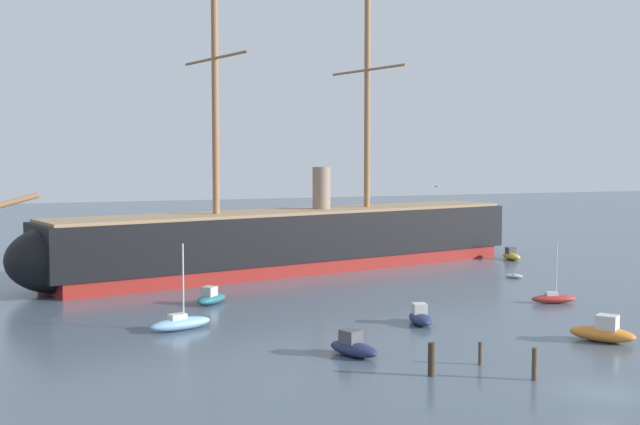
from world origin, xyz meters
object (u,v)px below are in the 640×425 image
Objects in this scene: motorboat_foreground_right at (603,332)px; mooring_piling_left_pair at (480,353)px; motorboat_alongside_bow at (211,298)px; motorboat_foreground_left at (353,347)px; tall_ship at (296,239)px; mooring_piling_nearest at (431,359)px; dinghy_alongside_stern at (514,276)px; dinghy_distant_centre at (265,256)px; motorboat_far_right at (511,255)px; mooring_piling_right_pair at (534,364)px; motorboat_near_centre at (420,317)px; sailboat_mid_right at (553,298)px; sailboat_mid_left at (181,323)px; seagull_in_flight at (437,186)px.

mooring_piling_left_pair is at bearing -169.25° from motorboat_foreground_right.
motorboat_foreground_left is at bearing -78.87° from motorboat_alongside_bow.
mooring_piling_left_pair is (-3.38, -43.33, -2.88)m from tall_ship.
mooring_piling_nearest is (6.61, -27.68, 0.44)m from motorboat_alongside_bow.
dinghy_alongside_stern is at bearing 51.70° from mooring_piling_left_pair.
dinghy_distant_centre is (10.09, 50.59, -0.32)m from motorboat_foreground_left.
mooring_piling_nearest is (-36.12, -43.52, 0.46)m from motorboat_far_right.
mooring_piling_nearest is at bearing 149.89° from mooring_piling_right_pair.
motorboat_near_centre is 1.05× the size of motorboat_far_right.
tall_ship is 13.08× the size of sailboat_mid_right.
tall_ship is 43.56m from mooring_piling_left_pair.
mooring_piling_nearest reaches higher than mooring_piling_right_pair.
tall_ship is 16.94× the size of motorboat_near_centre.
tall_ship is 17.86× the size of motorboat_far_right.
sailboat_mid_left is at bearing -116.24° from motorboat_alongside_bow.
motorboat_alongside_bow is 3.46× the size of seagull_in_flight.
motorboat_foreground_right is at bearing 31.06° from mooring_piling_right_pair.
sailboat_mid_right is 42.32m from dinghy_distant_centre.
sailboat_mid_left is at bearing -162.17° from dinghy_alongside_stern.
motorboat_foreground_left is 1.07× the size of motorboat_near_centre.
motorboat_foreground_left is 18.33m from motorboat_foreground_right.
dinghy_alongside_stern is at bearing -52.97° from dinghy_distant_centre.
motorboat_near_centre is 18.50m from sailboat_mid_left.
dinghy_alongside_stern is 40.32m from mooring_piling_right_pair.
sailboat_mid_right is at bearing 41.46° from mooring_piling_left_pair.
seagull_in_flight reaches higher than mooring_piling_left_pair.
sailboat_mid_left is (-27.05, 14.79, -0.13)m from motorboat_foreground_right.
mooring_piling_left_pair is (6.54, -4.99, 0.13)m from motorboat_foreground_left.
motorboat_alongside_bow is (-4.24, 21.53, -0.03)m from motorboat_foreground_left.
motorboat_far_right reaches higher than dinghy_distant_centre.
mooring_piling_left_pair is at bearing -128.30° from dinghy_alongside_stern.
motorboat_far_right is (38.49, 37.37, -0.05)m from motorboat_foreground_left.
dinghy_alongside_stern is at bearing 66.80° from motorboat_foreground_right.
sailboat_mid_right is at bearing -20.68° from motorboat_alongside_bow.
sailboat_mid_right is 14.77m from dinghy_alongside_stern.
mooring_piling_left_pair is (-31.96, -42.36, 0.18)m from motorboat_far_right.
motorboat_foreground_left is 14.96m from sailboat_mid_left.
sailboat_mid_right is 30.55m from motorboat_alongside_bow.
motorboat_near_centre is at bearing -91.54° from dinghy_distant_centre.
sailboat_mid_left is 21.80m from seagull_in_flight.
tall_ship is 60.86× the size of seagull_in_flight.
sailboat_mid_right is at bearing -117.98° from motorboat_far_right.
tall_ship is at bearing -90.80° from dinghy_distant_centre.
motorboat_alongside_bow is 32.88m from mooring_piling_right_pair.
sailboat_mid_left reaches higher than sailboat_mid_right.
dinghy_distant_centre is 1.63× the size of mooring_piling_left_pair.
mooring_piling_nearest is at bearing -120.78° from seagull_in_flight.
mooring_piling_left_pair is (-2.39, -12.18, 0.17)m from motorboat_near_centre.
sailboat_mid_left is 33.30m from sailboat_mid_right.
sailboat_mid_right reaches higher than dinghy_distant_centre.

